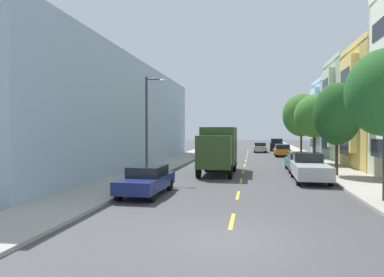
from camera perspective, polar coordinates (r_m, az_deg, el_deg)
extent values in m
plane|color=#424244|center=(40.46, 8.84, -3.24)|extent=(160.00, 160.00, 0.00)
cube|color=#A39E93|center=(39.24, -1.66, -3.26)|extent=(3.20, 120.00, 0.14)
cube|color=#A39E93|center=(38.98, 19.29, -3.37)|extent=(3.20, 120.00, 0.14)
cube|color=yellow|center=(12.75, 6.54, -13.21)|extent=(0.14, 2.20, 0.01)
cube|color=yellow|center=(17.63, 7.49, -9.14)|extent=(0.14, 2.20, 0.01)
cube|color=yellow|center=(22.57, 8.02, -6.84)|extent=(0.14, 2.20, 0.01)
cube|color=yellow|center=(27.52, 8.35, -5.37)|extent=(0.14, 2.20, 0.01)
cube|color=yellow|center=(32.49, 8.59, -4.35)|extent=(0.14, 2.20, 0.01)
cube|color=yellow|center=(37.47, 8.76, -3.60)|extent=(0.14, 2.20, 0.01)
cube|color=yellow|center=(42.45, 8.88, -3.02)|extent=(0.14, 2.20, 0.01)
cube|color=yellow|center=(47.44, 8.99, -2.57)|extent=(0.14, 2.20, 0.01)
cube|color=yellow|center=(52.43, 9.07, -2.20)|extent=(0.14, 2.20, 0.01)
cube|color=yellow|center=(57.42, 9.14, -1.89)|extent=(0.14, 2.20, 0.01)
cube|color=#1E232D|center=(23.69, 28.11, -1.42)|extent=(0.04, 2.65, 1.10)
cube|color=#1E232D|center=(23.80, 28.21, 7.17)|extent=(0.04, 2.65, 1.10)
cube|color=#1E232D|center=(24.43, 28.30, 15.50)|extent=(0.04, 2.65, 1.10)
cube|color=#F9D572|center=(32.26, 25.14, 13.49)|extent=(0.60, 7.75, 0.44)
cube|color=#F9D572|center=(31.46, 24.13, 5.07)|extent=(0.55, 3.49, 7.69)
cube|color=#1E232D|center=(31.35, 23.55, -1.40)|extent=(0.04, 2.65, 1.10)
cube|color=#1E232D|center=(31.36, 23.60, 4.00)|extent=(0.04, 2.65, 1.10)
cube|color=#1E232D|center=(31.64, 23.65, 9.36)|extent=(0.04, 2.65, 1.10)
cube|color=beige|center=(39.92, 22.07, 11.70)|extent=(0.60, 7.75, 0.44)
cube|color=beige|center=(39.22, 21.26, 4.63)|extent=(0.55, 3.49, 7.99)
cube|color=#1E232D|center=(39.12, 20.79, -0.76)|extent=(0.04, 2.65, 1.10)
cube|color=#1E232D|center=(39.13, 20.83, 3.74)|extent=(0.04, 2.65, 1.10)
cube|color=#1E232D|center=(39.38, 20.86, 8.21)|extent=(0.04, 2.65, 1.10)
cube|color=#9EB7CC|center=(48.70, 27.73, 2.79)|extent=(13.86, 7.75, 9.16)
cube|color=#CAE7FE|center=(47.47, 20.01, 8.72)|extent=(0.60, 7.75, 0.44)
cube|color=#CAE7FE|center=(47.01, 19.33, 3.37)|extent=(0.55, 3.49, 7.15)
cube|color=#1E232D|center=(46.95, 18.95, -0.65)|extent=(0.04, 2.65, 1.10)
cube|color=#1E232D|center=(46.94, 18.97, 2.71)|extent=(0.04, 2.65, 1.10)
cube|color=#1E232D|center=(47.09, 19.00, 6.05)|extent=(0.04, 2.65, 1.10)
cube|color=#9EB7CC|center=(33.60, -15.57, 3.64)|extent=(10.00, 36.00, 9.19)
cylinder|color=#47331E|center=(25.94, 22.54, -2.68)|extent=(0.21, 0.21, 2.60)
ellipsoid|color=#1E4C1E|center=(25.90, 22.59, 3.73)|extent=(3.15, 3.15, 4.26)
cylinder|color=#47331E|center=(34.65, 19.31, -1.42)|extent=(0.30, 0.30, 2.91)
ellipsoid|color=#387028|center=(34.64, 19.34, 3.49)|extent=(3.73, 3.73, 4.02)
cylinder|color=#47331E|center=(43.43, 17.38, -0.80)|extent=(0.24, 0.24, 3.01)
ellipsoid|color=#387028|center=(43.44, 17.41, 3.69)|extent=(4.38, 4.38, 5.07)
cylinder|color=#38383D|center=(22.92, -7.42, 1.82)|extent=(0.16, 0.16, 6.54)
cylinder|color=#38383D|center=(23.01, -6.12, 9.62)|extent=(1.10, 0.10, 0.10)
ellipsoid|color=silver|center=(22.86, -4.89, 9.42)|extent=(0.44, 0.28, 0.20)
cube|color=#2D471E|center=(27.04, 4.54, -1.13)|extent=(2.43, 5.11, 2.78)
cube|color=#2D471E|center=(23.38, 3.65, -2.22)|extent=(2.31, 1.91, 2.20)
cube|color=black|center=(22.46, 3.39, -1.13)|extent=(2.02, 0.09, 0.97)
cube|color=black|center=(29.61, 5.00, -4.06)|extent=(2.40, 0.17, 0.24)
cylinder|color=black|center=(23.59, 1.06, -5.31)|extent=(0.29, 0.96, 0.96)
cylinder|color=black|center=(23.35, 6.23, -5.39)|extent=(0.29, 0.96, 0.96)
cylinder|color=black|center=(28.61, 2.68, -4.14)|extent=(0.29, 0.96, 0.96)
cylinder|color=black|center=(28.41, 6.94, -4.19)|extent=(0.29, 0.96, 0.96)
cylinder|color=black|center=(27.52, 2.38, -4.36)|extent=(0.29, 0.96, 0.96)
cylinder|color=black|center=(27.32, 6.81, -4.41)|extent=(0.29, 0.96, 0.96)
cube|color=navy|center=(17.55, -7.46, -7.12)|extent=(1.90, 4.54, 0.60)
cube|color=black|center=(17.69, -7.24, -5.26)|extent=(1.63, 2.19, 0.50)
cylinder|color=black|center=(16.46, -11.82, -8.76)|extent=(0.23, 0.66, 0.66)
cylinder|color=black|center=(15.92, -6.51, -9.08)|extent=(0.23, 0.66, 0.66)
cylinder|color=black|center=(19.28, -8.25, -7.26)|extent=(0.23, 0.66, 0.66)
cylinder|color=black|center=(18.82, -3.66, -7.46)|extent=(0.23, 0.66, 0.66)
cube|color=silver|center=(55.93, 4.69, -1.31)|extent=(1.83, 4.71, 0.62)
cube|color=black|center=(56.28, 4.73, -0.70)|extent=(1.61, 2.82, 0.55)
cylinder|color=black|center=(54.44, 3.69, -1.71)|extent=(0.22, 0.66, 0.66)
cylinder|color=black|center=(54.28, 5.37, -1.72)|extent=(0.22, 0.66, 0.66)
cylinder|color=black|center=(57.61, 4.04, -1.54)|extent=(0.22, 0.66, 0.66)
cylinder|color=black|center=(57.47, 5.63, -1.55)|extent=(0.22, 0.66, 0.66)
cube|color=#195B60|center=(28.74, 17.04, -3.86)|extent=(1.86, 4.71, 0.62)
cube|color=black|center=(28.32, 17.14, -2.75)|extent=(1.62, 2.83, 0.55)
cylinder|color=black|center=(30.44, 18.19, -4.16)|extent=(0.23, 0.66, 0.66)
cylinder|color=black|center=(30.27, 15.18, -4.17)|extent=(0.23, 0.66, 0.66)
cylinder|color=black|center=(27.30, 19.11, -4.80)|extent=(0.23, 0.66, 0.66)
cylinder|color=black|center=(27.10, 15.75, -4.82)|extent=(0.23, 0.66, 0.66)
cube|color=maroon|center=(41.88, 2.94, -2.00)|extent=(2.09, 4.86, 0.90)
cube|color=black|center=(41.84, 2.94, -0.91)|extent=(1.80, 2.83, 0.70)
cylinder|color=black|center=(40.38, 1.51, -2.76)|extent=(0.24, 0.67, 0.66)
cylinder|color=black|center=(40.21, 3.96, -2.78)|extent=(0.24, 0.67, 0.66)
cylinder|color=black|center=(43.61, 2.00, -2.46)|extent=(0.24, 0.67, 0.66)
cylinder|color=black|center=(43.46, 4.27, -2.48)|extent=(0.24, 0.67, 0.66)
cube|color=black|center=(56.81, 13.60, -1.16)|extent=(2.07, 4.85, 0.90)
cube|color=black|center=(56.79, 13.60, -0.36)|extent=(1.79, 2.83, 0.70)
cylinder|color=black|center=(58.50, 14.38, -1.54)|extent=(0.24, 0.67, 0.66)
cylinder|color=black|center=(58.44, 12.69, -1.53)|extent=(0.24, 0.67, 0.66)
cylinder|color=black|center=(55.25, 14.56, -1.71)|extent=(0.24, 0.67, 0.66)
cylinder|color=black|center=(55.18, 12.77, -1.70)|extent=(0.24, 0.67, 0.66)
cube|color=orange|center=(44.95, 14.47, -1.99)|extent=(1.90, 4.73, 0.62)
cube|color=black|center=(44.55, 14.50, -1.27)|extent=(1.65, 2.85, 0.55)
cylinder|color=black|center=(46.62, 15.32, -2.26)|extent=(0.23, 0.66, 0.66)
cylinder|color=black|center=(46.52, 13.36, -2.26)|extent=(0.23, 0.66, 0.66)
cylinder|color=black|center=(43.44, 15.65, -2.52)|extent=(0.23, 0.66, 0.66)
cylinder|color=black|center=(43.33, 13.54, -2.52)|extent=(0.23, 0.66, 0.66)
cube|color=#B2B5BA|center=(23.19, 18.70, -4.87)|extent=(2.11, 5.34, 0.80)
cube|color=black|center=(24.28, 18.34, -2.94)|extent=(1.79, 1.63, 0.60)
cylinder|color=black|center=(25.14, 20.16, -5.32)|extent=(0.23, 0.66, 0.66)
cylinder|color=black|center=(24.92, 16.10, -5.35)|extent=(0.23, 0.66, 0.66)
cylinder|color=black|center=(21.62, 21.68, -6.41)|extent=(0.23, 0.66, 0.66)
cylinder|color=black|center=(21.36, 16.96, -6.47)|extent=(0.23, 0.66, 0.66)
cube|color=#333338|center=(62.05, 5.23, -0.93)|extent=(2.02, 4.83, 0.90)
cube|color=black|center=(62.02, 5.24, -0.19)|extent=(1.75, 2.81, 0.70)
cylinder|color=black|center=(60.50, 4.31, -1.41)|extent=(0.23, 0.66, 0.66)
cylinder|color=black|center=(60.39, 5.95, -1.42)|extent=(0.23, 0.66, 0.66)
cylinder|color=black|center=(63.75, 4.56, -1.27)|extent=(0.23, 0.66, 0.66)
cylinder|color=black|center=(63.64, 6.11, -1.28)|extent=(0.23, 0.66, 0.66)
cube|color=#194C28|center=(50.25, 3.91, -1.51)|extent=(2.09, 5.33, 0.80)
cube|color=black|center=(49.06, 3.80, -0.76)|extent=(1.79, 1.62, 0.60)
cylinder|color=black|center=(48.57, 2.68, -2.08)|extent=(0.23, 0.66, 0.66)
cylinder|color=black|center=(48.41, 4.78, -2.09)|extent=(0.23, 0.66, 0.66)
cylinder|color=black|center=(52.14, 3.11, -1.84)|extent=(0.23, 0.66, 0.66)
cylinder|color=black|center=(52.00, 5.06, -1.86)|extent=(0.23, 0.66, 0.66)
cube|color=tan|center=(52.55, 11.04, -1.51)|extent=(1.80, 4.50, 0.60)
cube|color=black|center=(52.30, 11.05, -0.92)|extent=(1.58, 2.16, 0.50)
cylinder|color=black|center=(54.12, 11.84, -1.75)|extent=(0.22, 0.66, 0.66)
cylinder|color=black|center=(54.09, 10.17, -1.75)|extent=(0.22, 0.66, 0.66)
cylinder|color=black|center=(51.06, 11.96, -1.94)|extent=(0.22, 0.66, 0.66)
cylinder|color=black|center=(51.03, 10.18, -1.93)|extent=(0.22, 0.66, 0.66)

